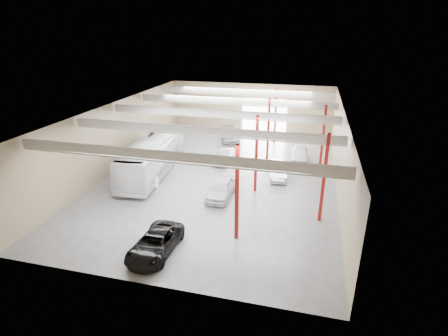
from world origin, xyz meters
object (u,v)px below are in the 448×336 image
at_px(coach_bus, 153,156).
at_px(black_sedan, 155,243).
at_px(car_row_a, 221,188).
at_px(car_row_b, 224,156).
at_px(car_row_c, 230,136).
at_px(car_right_far, 300,154).
at_px(car_right_near, 278,170).

relative_size(coach_bus, black_sedan, 2.54).
distance_m(car_row_a, car_row_b, 8.62).
xyz_separation_m(car_row_a, car_row_c, (-3.02, 15.90, -0.05)).
relative_size(black_sedan, car_row_b, 1.17).
relative_size(coach_bus, car_row_c, 2.48).
height_order(car_row_a, car_right_far, car_row_a).
xyz_separation_m(car_row_b, car_row_c, (-1.11, 7.50, 0.04)).
height_order(car_row_a, car_right_near, car_row_a).
height_order(black_sedan, car_row_a, car_row_a).
height_order(car_row_a, car_row_c, car_row_a).
relative_size(coach_bus, car_row_b, 2.98).
xyz_separation_m(car_row_a, car_right_far, (6.22, 10.80, -0.04)).
distance_m(car_right_near, car_right_far, 5.51).
bearing_deg(car_row_b, coach_bus, -142.63).
distance_m(black_sedan, car_right_near, 16.06).
relative_size(car_row_b, car_row_c, 0.83).
xyz_separation_m(coach_bus, car_right_near, (12.44, 2.02, -1.08)).
bearing_deg(car_row_c, black_sedan, -107.60).
height_order(coach_bus, car_row_a, coach_bus).
xyz_separation_m(black_sedan, car_row_c, (-0.93, 25.00, 0.05)).
bearing_deg(coach_bus, car_row_b, 32.89).
distance_m(car_row_c, car_right_near, 12.70).
xyz_separation_m(black_sedan, car_right_far, (8.31, 19.89, 0.05)).
height_order(coach_bus, car_right_far, coach_bus).
distance_m(coach_bus, car_row_b, 7.88).
xyz_separation_m(coach_bus, car_row_c, (5.02, 12.33, -1.06)).
distance_m(car_row_b, car_right_near, 6.91).
xyz_separation_m(car_row_c, car_right_near, (7.42, -10.31, -0.02)).
relative_size(car_row_c, car_right_near, 1.17).
relative_size(car_row_a, car_row_b, 1.09).
height_order(car_row_b, car_row_c, car_row_c).
height_order(black_sedan, car_right_near, car_right_near).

